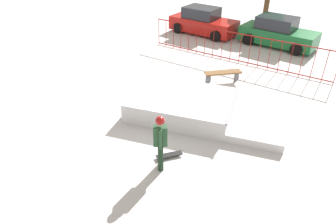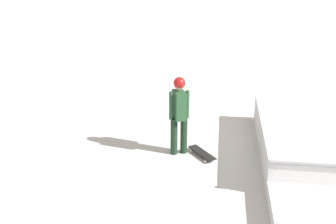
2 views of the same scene
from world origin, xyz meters
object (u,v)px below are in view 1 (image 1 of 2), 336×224
skater (160,139)px  park_bench (223,74)px  parked_car_red (203,22)px  skateboard (169,155)px  skate_ramp (195,108)px  parked_car_green (278,33)px

skater → park_bench: (-1.01, 6.07, -0.65)m
park_bench → parked_car_red: bearing=126.3°
skater → skateboard: 1.07m
skate_ramp → skateboard: 2.54m
park_bench → parked_car_red: parked_car_red is taller
skate_ramp → skater: (0.62, -2.98, 0.69)m
skate_ramp → park_bench: size_ratio=4.16×
skateboard → parked_car_green: (-0.53, 11.54, 0.65)m
park_bench → parked_car_red: 6.92m
parked_car_red → skater: bearing=-64.4°
parked_car_red → parked_car_green: same height
skateboard → park_bench: (-0.96, 5.56, 0.28)m
skate_ramp → parked_car_red: (-4.48, 8.67, 0.41)m
skater → parked_car_red: bearing=-103.6°
skate_ramp → skater: skater is taller
skateboard → parked_car_red: size_ratio=0.18×
skate_ramp → park_bench: (-0.39, 3.09, 0.04)m
skater → skateboard: skater is taller
skate_ramp → park_bench: bearing=81.7°
park_bench → parked_car_red: (-4.09, 5.57, 0.37)m
parked_car_red → skate_ramp: bearing=-60.7°
park_bench → parked_car_green: 6.01m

